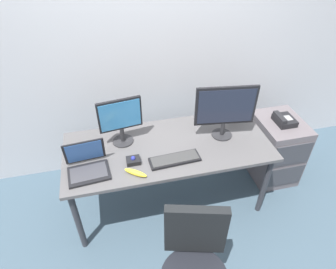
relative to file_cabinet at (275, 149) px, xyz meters
The scene contains 12 objects.
ground_plane 1.22m from the file_cabinet, behind, with size 8.00×8.00×0.00m, color #3B4F5D.
back_wall 1.69m from the file_cabinet, 151.79° to the left, with size 6.00×0.10×2.80m, color #B5B7BB.
desk 1.21m from the file_cabinet, behind, with size 1.76×0.77×0.71m.
file_cabinet is the anchor object (origin of this frame).
desk_phone 0.38m from the file_cabinet, 116.78° to the right, with size 0.17×0.20×0.09m.
monitor_main 0.93m from the file_cabinet, behind, with size 0.51×0.18×0.49m.
monitor_side 1.65m from the file_cabinet, behind, with size 0.36×0.18×0.42m.
keyboard 1.25m from the file_cabinet, 165.26° to the right, with size 0.42×0.16×0.03m.
laptop 1.90m from the file_cabinet, behind, with size 0.33×0.29×0.24m.
trackball_mouse 1.55m from the file_cabinet, behind, with size 0.11×0.09×0.07m.
coffee_mug 0.63m from the file_cabinet, 163.32° to the left, with size 0.10×0.09×0.10m.
banana 1.58m from the file_cabinet, 165.41° to the right, with size 0.19×0.04×0.04m, color yellow.
Camera 1 is at (-0.44, -1.86, 2.34)m, focal length 31.39 mm.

